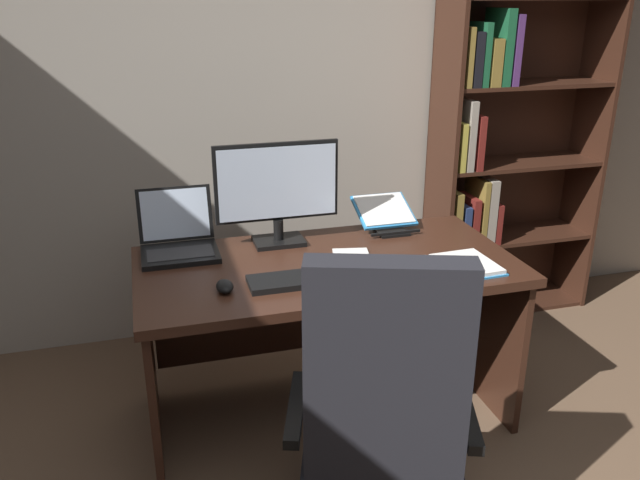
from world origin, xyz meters
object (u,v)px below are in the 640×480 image
(notepad, at_px, (352,258))
(desk, at_px, (322,299))
(pen, at_px, (357,256))
(monitor, at_px, (277,192))
(keyboard, at_px, (303,279))
(computer_mouse, at_px, (225,286))
(office_chair, at_px, (381,437))
(open_binder, at_px, (441,268))
(reading_stand_with_book, at_px, (385,214))
(bookshelf, at_px, (501,119))
(laptop, at_px, (178,240))

(notepad, bearing_deg, desk, 142.50)
(notepad, relative_size, pen, 1.50)
(monitor, relative_size, notepad, 2.59)
(keyboard, height_order, notepad, keyboard)
(keyboard, height_order, computer_mouse, computer_mouse)
(computer_mouse, xyz_separation_m, notepad, (0.56, 0.16, -0.02))
(desk, distance_m, office_chair, 0.87)
(open_binder, xyz_separation_m, pen, (-0.29, 0.21, 0.00))
(computer_mouse, height_order, notepad, computer_mouse)
(reading_stand_with_book, distance_m, notepad, 0.44)
(bookshelf, distance_m, computer_mouse, 1.96)
(open_binder, relative_size, notepad, 2.24)
(bookshelf, height_order, pen, bookshelf)
(bookshelf, xyz_separation_m, office_chair, (-1.28, -1.57, -0.66))
(office_chair, distance_m, open_binder, 0.80)
(desk, xyz_separation_m, computer_mouse, (-0.45, -0.24, 0.23))
(keyboard, height_order, pen, keyboard)
(desk, relative_size, computer_mouse, 15.04)
(bookshelf, height_order, keyboard, bookshelf)
(reading_stand_with_book, bearing_deg, keyboard, -136.83)
(bookshelf, xyz_separation_m, reading_stand_with_book, (-0.84, -0.44, -0.33))
(computer_mouse, bearing_deg, open_binder, -3.32)
(desk, xyz_separation_m, bookshelf, (1.23, 0.70, 0.60))
(desk, relative_size, office_chair, 1.39)
(pen, bearing_deg, monitor, 135.20)
(laptop, distance_m, notepad, 0.75)
(desk, distance_m, computer_mouse, 0.56)
(desk, height_order, reading_stand_with_book, reading_stand_with_book)
(desk, height_order, open_binder, open_binder)
(laptop, height_order, notepad, laptop)
(monitor, distance_m, laptop, 0.47)
(reading_stand_with_book, bearing_deg, monitor, -172.93)
(keyboard, bearing_deg, open_binder, -5.09)
(bookshelf, relative_size, reading_stand_with_book, 7.75)
(office_chair, bearing_deg, open_binder, 69.65)
(monitor, xyz_separation_m, notepad, (0.26, -0.27, -0.23))
(monitor, bearing_deg, open_binder, -40.74)
(reading_stand_with_book, xyz_separation_m, open_binder, (0.03, -0.55, -0.05))
(reading_stand_with_book, bearing_deg, open_binder, -87.00)
(office_chair, relative_size, pen, 8.06)
(laptop, height_order, open_binder, laptop)
(keyboard, distance_m, pen, 0.32)
(desk, distance_m, laptop, 0.67)
(laptop, height_order, keyboard, laptop)
(bookshelf, bearing_deg, notepad, -144.98)
(office_chair, xyz_separation_m, reading_stand_with_book, (0.44, 1.13, 0.34))
(desk, bearing_deg, computer_mouse, -151.57)
(bookshelf, xyz_separation_m, open_binder, (-0.81, -0.99, -0.38))
(bookshelf, bearing_deg, keyboard, -145.55)
(bookshelf, relative_size, computer_mouse, 21.34)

